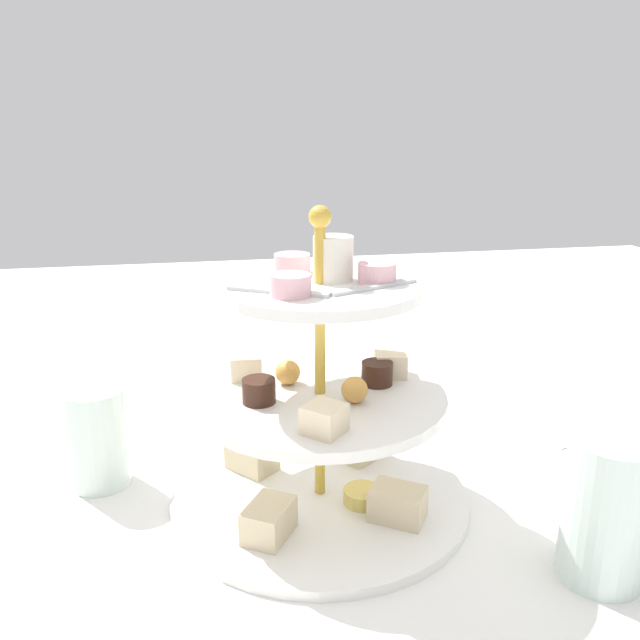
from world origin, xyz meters
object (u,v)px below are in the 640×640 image
tiered_serving_stand (321,420)px  water_glass_short_left (241,381)px  teacup_with_saucer (344,378)px  butter_knife_right (513,419)px  water_glass_tall_right (607,510)px  water_glass_mid_back (97,437)px

tiered_serving_stand → water_glass_short_left: tiered_serving_stand is taller
water_glass_short_left → teacup_with_saucer: bearing=2.5°
water_glass_short_left → butter_knife_right: (0.33, -0.11, -0.03)m
water_glass_tall_right → teacup_with_saucer: 0.42m
tiered_serving_stand → butter_knife_right: (0.27, 0.13, -0.09)m
water_glass_tall_right → water_glass_mid_back: water_glass_tall_right is taller
water_glass_tall_right → teacup_with_saucer: (-0.12, 0.40, -0.04)m
water_glass_short_left → butter_knife_right: water_glass_short_left is taller
tiered_serving_stand → teacup_with_saucer: tiered_serving_stand is taller
tiered_serving_stand → teacup_with_saucer: size_ratio=3.19×
water_glass_tall_right → water_glass_mid_back: (-0.42, 0.23, -0.01)m
water_glass_tall_right → water_glass_short_left: bearing=123.1°
teacup_with_saucer → water_glass_mid_back: 0.34m
teacup_with_saucer → tiered_serving_stand: bearing=-107.9°
water_glass_short_left → water_glass_mid_back: bearing=-132.8°
butter_knife_right → water_glass_short_left: bearing=54.9°
tiered_serving_stand → water_glass_mid_back: 0.23m
water_glass_short_left → water_glass_tall_right: bearing=-56.9°
tiered_serving_stand → water_glass_short_left: 0.26m
water_glass_mid_back → water_glass_short_left: bearing=47.2°
water_glass_short_left → water_glass_mid_back: water_glass_mid_back is taller
teacup_with_saucer → butter_knife_right: bearing=-32.0°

